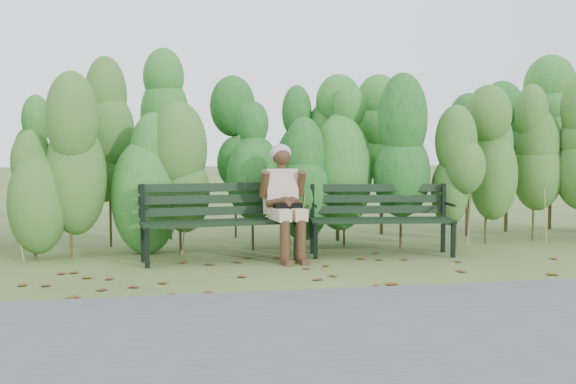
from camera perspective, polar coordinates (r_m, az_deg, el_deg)
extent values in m
plane|color=#3E5325|center=(6.60, 0.58, -6.70)|extent=(80.00, 80.00, 0.00)
cube|color=#474749|center=(4.52, 6.28, -11.54)|extent=(60.00, 2.50, 0.01)
cylinder|color=#47381E|center=(7.84, -21.60, -2.36)|extent=(0.03, 0.03, 0.80)
ellipsoid|color=#2D6C25|center=(7.80, -21.71, 2.32)|extent=(0.64, 0.64, 1.44)
cylinder|color=#47381E|center=(7.75, -17.15, -2.33)|extent=(0.03, 0.03, 0.80)
ellipsoid|color=#2D6C25|center=(7.71, -17.24, 2.40)|extent=(0.64, 0.64, 1.44)
cylinder|color=#47381E|center=(7.71, -12.62, -2.29)|extent=(0.03, 0.03, 0.80)
ellipsoid|color=#2D6C25|center=(7.67, -12.69, 2.47)|extent=(0.64, 0.64, 1.44)
cylinder|color=#47381E|center=(7.71, -8.07, -2.24)|extent=(0.03, 0.03, 0.80)
ellipsoid|color=#2D6C25|center=(7.67, -8.11, 2.52)|extent=(0.64, 0.64, 1.44)
cylinder|color=#47381E|center=(7.77, -3.55, -2.17)|extent=(0.03, 0.03, 0.80)
ellipsoid|color=#2D6C25|center=(7.73, -3.57, 2.56)|extent=(0.64, 0.64, 1.44)
cylinder|color=#47381E|center=(7.87, 0.87, -2.08)|extent=(0.03, 0.03, 0.80)
ellipsoid|color=#2D6C25|center=(7.83, 0.88, 2.58)|extent=(0.64, 0.64, 1.44)
cylinder|color=#47381E|center=(8.01, 5.16, -1.99)|extent=(0.03, 0.03, 0.80)
ellipsoid|color=#2D6C25|center=(7.98, 5.19, 2.59)|extent=(0.64, 0.64, 1.44)
cylinder|color=#47381E|center=(8.20, 9.27, -1.89)|extent=(0.03, 0.03, 0.80)
ellipsoid|color=#2D6C25|center=(8.17, 9.32, 2.58)|extent=(0.64, 0.64, 1.44)
cylinder|color=#47381E|center=(8.43, 13.18, -1.79)|extent=(0.03, 0.03, 0.80)
ellipsoid|color=#2D6C25|center=(8.40, 13.24, 2.56)|extent=(0.64, 0.64, 1.44)
cylinder|color=#47381E|center=(8.70, 16.86, -1.69)|extent=(0.03, 0.03, 0.80)
ellipsoid|color=#2D6C25|center=(8.67, 16.94, 2.53)|extent=(0.64, 0.64, 1.44)
cylinder|color=#47381E|center=(9.00, 20.31, -1.58)|extent=(0.03, 0.03, 0.80)
ellipsoid|color=#2D6C25|center=(8.97, 20.40, 2.49)|extent=(0.64, 0.64, 1.44)
cylinder|color=#47381E|center=(8.80, -20.01, -0.72)|extent=(0.04, 0.04, 1.10)
ellipsoid|color=#1C531E|center=(8.78, -20.14, 5.02)|extent=(0.70, 0.70, 1.98)
cylinder|color=#47381E|center=(8.71, -15.01, -0.66)|extent=(0.04, 0.04, 1.10)
ellipsoid|color=#1C531E|center=(8.69, -15.11, 5.14)|extent=(0.70, 0.70, 1.98)
cylinder|color=#47381E|center=(8.69, -9.95, -0.60)|extent=(0.04, 0.04, 1.10)
ellipsoid|color=#1C531E|center=(8.67, -10.02, 5.21)|extent=(0.70, 0.70, 1.98)
cylinder|color=#47381E|center=(8.73, -4.91, -0.54)|extent=(0.04, 0.04, 1.10)
ellipsoid|color=#1C531E|center=(8.71, -4.94, 5.24)|extent=(0.70, 0.70, 1.98)
cylinder|color=#47381E|center=(8.85, 0.04, -0.47)|extent=(0.04, 0.04, 1.10)
ellipsoid|color=#1C531E|center=(8.83, 0.04, 5.24)|extent=(0.70, 0.70, 1.98)
cylinder|color=#47381E|center=(9.02, 4.84, -0.40)|extent=(0.04, 0.04, 1.10)
ellipsoid|color=#1C531E|center=(9.00, 4.87, 5.19)|extent=(0.70, 0.70, 1.98)
cylinder|color=#47381E|center=(9.26, 9.41, -0.33)|extent=(0.04, 0.04, 1.10)
ellipsoid|color=#1C531E|center=(9.24, 9.47, 5.12)|extent=(0.70, 0.70, 1.98)
cylinder|color=#47381E|center=(9.56, 13.74, -0.27)|extent=(0.04, 0.04, 1.10)
ellipsoid|color=#1C531E|center=(9.54, 13.82, 5.01)|extent=(0.70, 0.70, 1.98)
cylinder|color=#47381E|center=(9.90, 17.78, -0.20)|extent=(0.04, 0.04, 1.10)
ellipsoid|color=#1C531E|center=(9.88, 17.88, 4.89)|extent=(0.70, 0.70, 1.98)
cylinder|color=#47381E|center=(10.29, 21.53, -0.14)|extent=(0.04, 0.04, 1.10)
ellipsoid|color=#1C531E|center=(10.27, 21.65, 4.76)|extent=(0.70, 0.70, 1.98)
cube|color=#5F3314|center=(5.94, -6.17, -7.87)|extent=(0.11, 0.10, 0.01)
cube|color=#5F3314|center=(6.42, 1.39, -6.97)|extent=(0.11, 0.11, 0.01)
cube|color=#5F3314|center=(7.02, 21.69, -6.32)|extent=(0.11, 0.11, 0.01)
cube|color=#5F3314|center=(7.28, -19.06, -5.90)|extent=(0.10, 0.11, 0.01)
cube|color=#5F3314|center=(7.76, 6.79, -5.15)|extent=(0.11, 0.11, 0.01)
cube|color=#5F3314|center=(5.77, -3.05, -8.19)|extent=(0.10, 0.11, 0.01)
cube|color=#5F3314|center=(7.24, -6.13, -5.78)|extent=(0.11, 0.10, 0.01)
cube|color=#5F3314|center=(6.93, 21.70, -6.44)|extent=(0.11, 0.10, 0.01)
cube|color=#5F3314|center=(6.01, 9.90, -7.77)|extent=(0.10, 0.08, 0.01)
cube|color=#5F3314|center=(7.25, -5.59, -5.76)|extent=(0.11, 0.11, 0.01)
cube|color=#5F3314|center=(7.42, 10.37, -5.58)|extent=(0.08, 0.10, 0.01)
cube|color=#5F3314|center=(6.07, 6.82, -7.61)|extent=(0.11, 0.10, 0.01)
cube|color=#5F3314|center=(7.46, -19.50, -5.69)|extent=(0.09, 0.11, 0.01)
cube|color=#5F3314|center=(7.30, -9.26, -5.72)|extent=(0.11, 0.11, 0.01)
cube|color=#5F3314|center=(7.43, -2.29, -5.51)|extent=(0.11, 0.10, 0.01)
cube|color=#5F3314|center=(7.32, -21.71, -5.92)|extent=(0.10, 0.09, 0.01)
cube|color=#5F3314|center=(6.14, 9.83, -7.51)|extent=(0.11, 0.11, 0.01)
cube|color=#5F3314|center=(7.32, -6.77, -5.67)|extent=(0.09, 0.10, 0.01)
cube|color=#5F3314|center=(6.03, -16.88, -7.83)|extent=(0.11, 0.11, 0.01)
cube|color=#5F3314|center=(8.46, 19.03, -4.59)|extent=(0.10, 0.09, 0.01)
cube|color=#5F3314|center=(7.38, 22.73, -5.86)|extent=(0.10, 0.11, 0.01)
cube|color=#5F3314|center=(6.02, -17.71, -7.87)|extent=(0.10, 0.08, 0.01)
cube|color=#5F3314|center=(6.22, -21.61, -7.57)|extent=(0.11, 0.10, 0.01)
cube|color=#5F3314|center=(6.68, 18.08, -6.74)|extent=(0.11, 0.11, 0.01)
cube|color=#5F3314|center=(7.27, 17.81, -5.89)|extent=(0.11, 0.11, 0.01)
cube|color=#5F3314|center=(7.29, -11.08, -5.75)|extent=(0.11, 0.11, 0.01)
cube|color=#5F3314|center=(6.74, -14.18, -6.58)|extent=(0.09, 0.11, 0.01)
cube|color=#5F3314|center=(6.95, 14.66, -6.27)|extent=(0.11, 0.11, 0.01)
cube|color=#5F3314|center=(6.05, 9.81, -7.67)|extent=(0.10, 0.11, 0.01)
cube|color=#5F3314|center=(6.49, 5.23, -6.86)|extent=(0.11, 0.11, 0.01)
cube|color=black|center=(6.99, -5.45, -2.73)|extent=(1.65, 0.30, 0.04)
cube|color=black|center=(7.10, -5.65, -2.63)|extent=(1.65, 0.30, 0.04)
cube|color=black|center=(7.21, -5.84, -2.54)|extent=(1.65, 0.30, 0.04)
cube|color=black|center=(7.32, -6.03, -2.45)|extent=(1.65, 0.30, 0.04)
cube|color=black|center=(7.39, -6.17, -1.60)|extent=(1.64, 0.25, 0.10)
cube|color=black|center=(7.39, -6.20, -0.61)|extent=(1.64, 0.25, 0.10)
cube|color=black|center=(7.40, -6.23, 0.39)|extent=(1.64, 0.25, 0.10)
cube|color=black|center=(6.87, -11.85, -4.63)|extent=(0.05, 0.05, 0.41)
cube|color=black|center=(7.24, -12.20, -2.58)|extent=(0.05, 0.05, 0.82)
cube|color=black|center=(7.03, -12.03, -2.91)|extent=(0.10, 0.46, 0.04)
cylinder|color=black|center=(6.96, -12.01, -1.30)|extent=(0.07, 0.34, 0.03)
cube|color=black|center=(7.21, 0.71, -4.16)|extent=(0.05, 0.05, 0.41)
cube|color=black|center=(7.56, -0.25, -2.23)|extent=(0.05, 0.05, 0.82)
cube|color=black|center=(7.36, 0.25, -2.53)|extent=(0.10, 0.46, 0.04)
cylinder|color=black|center=(7.30, 0.37, -1.00)|extent=(0.07, 0.34, 0.03)
cube|color=black|center=(7.40, 8.19, -2.52)|extent=(1.58, 0.30, 0.04)
cube|color=black|center=(7.51, 8.02, -2.43)|extent=(1.58, 0.30, 0.04)
cube|color=black|center=(7.61, 7.86, -2.34)|extent=(1.58, 0.30, 0.04)
cube|color=black|center=(7.72, 7.69, -2.25)|extent=(1.58, 0.30, 0.04)
cube|color=black|center=(7.79, 7.58, -1.48)|extent=(1.58, 0.25, 0.09)
cube|color=black|center=(7.79, 7.57, -0.57)|extent=(1.58, 0.25, 0.09)
cube|color=black|center=(7.80, 7.56, 0.34)|extent=(1.58, 0.25, 0.09)
cube|color=black|center=(7.30, 2.35, -4.14)|extent=(0.05, 0.05, 0.40)
cube|color=black|center=(7.65, 2.06, -2.28)|extent=(0.05, 0.05, 0.79)
cube|color=black|center=(7.45, 2.21, -2.58)|extent=(0.10, 0.44, 0.04)
cylinder|color=black|center=(7.39, 2.25, -1.12)|extent=(0.07, 0.33, 0.03)
cube|color=black|center=(7.60, 13.80, -3.92)|extent=(0.05, 0.05, 0.40)
cube|color=black|center=(7.94, 13.01, -2.15)|extent=(0.05, 0.05, 0.79)
cube|color=black|center=(7.75, 13.44, -2.43)|extent=(0.10, 0.44, 0.04)
cylinder|color=black|center=(7.69, 13.55, -1.03)|extent=(0.07, 0.33, 0.03)
cube|color=beige|center=(7.10, -0.68, -1.90)|extent=(0.19, 0.42, 0.13)
cube|color=beige|center=(7.15, 0.66, -1.86)|extent=(0.19, 0.42, 0.13)
cylinder|color=#412817|center=(6.97, -0.27, -4.27)|extent=(0.12, 0.12, 0.45)
cylinder|color=#412817|center=(7.03, 1.10, -4.21)|extent=(0.12, 0.12, 0.45)
cube|color=#412817|center=(6.93, -0.07, -5.96)|extent=(0.11, 0.20, 0.06)
cube|color=#412817|center=(6.98, 1.30, -5.88)|extent=(0.11, 0.20, 0.06)
cube|color=beige|center=(7.36, -0.64, 0.04)|extent=(0.38, 0.29, 0.50)
cylinder|color=#412817|center=(7.33, -0.59, 2.09)|extent=(0.09, 0.09, 0.10)
sphere|color=#412817|center=(7.31, -0.57, 3.08)|extent=(0.20, 0.20, 0.20)
ellipsoid|color=gray|center=(7.34, -0.63, 3.27)|extent=(0.24, 0.22, 0.21)
cylinder|color=#412817|center=(7.22, -2.00, 0.63)|extent=(0.11, 0.21, 0.30)
cylinder|color=#412817|center=(7.34, 1.07, 0.68)|extent=(0.11, 0.21, 0.30)
cylinder|color=#412817|center=(7.14, -0.93, -0.85)|extent=(0.24, 0.24, 0.13)
cylinder|color=#412817|center=(7.20, 0.63, -0.81)|extent=(0.20, 0.27, 0.13)
sphere|color=#412817|center=(7.11, 0.00, -1.02)|extent=(0.11, 0.11, 0.11)
cube|color=black|center=(7.13, -0.03, -1.56)|extent=(0.30, 0.15, 0.16)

